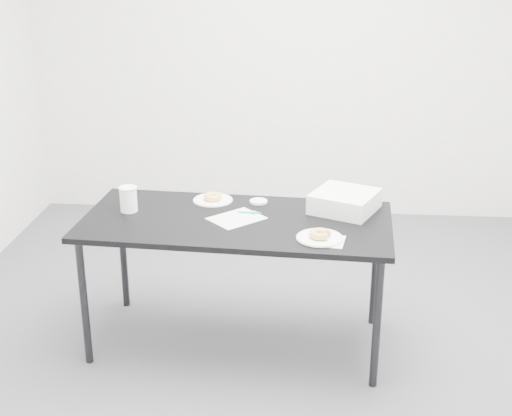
# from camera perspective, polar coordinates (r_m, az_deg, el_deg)

# --- Properties ---
(floor) EXTENTS (4.00, 4.00, 0.00)m
(floor) POSITION_cam_1_polar(r_m,az_deg,el_deg) (4.19, 0.68, -10.00)
(floor) COLOR #47464B
(floor) RESTS_ON ground
(wall_back) EXTENTS (4.00, 0.02, 2.70)m
(wall_back) POSITION_cam_1_polar(r_m,az_deg,el_deg) (5.65, 2.25, 12.69)
(wall_back) COLOR white
(wall_back) RESTS_ON floor
(table) EXTENTS (1.68, 0.86, 0.75)m
(table) POSITION_cam_1_polar(r_m,az_deg,el_deg) (3.81, -1.57, -1.68)
(table) COLOR black
(table) RESTS_ON floor
(scorecard) EXTENTS (0.34, 0.33, 0.00)m
(scorecard) POSITION_cam_1_polar(r_m,az_deg,el_deg) (3.79, -1.57, -0.83)
(scorecard) COLOR silver
(scorecard) RESTS_ON table
(logo_patch) EXTENTS (0.06, 0.06, 0.00)m
(logo_patch) POSITION_cam_1_polar(r_m,az_deg,el_deg) (3.86, -0.18, -0.37)
(logo_patch) COLOR #3B932A
(logo_patch) RESTS_ON scorecard
(pen) EXTENTS (0.12, 0.02, 0.01)m
(pen) POSITION_cam_1_polar(r_m,az_deg,el_deg) (3.85, -0.49, -0.37)
(pen) COLOR #0B7E83
(pen) RESTS_ON scorecard
(napkin) EXTENTS (0.19, 0.19, 0.00)m
(napkin) POSITION_cam_1_polar(r_m,az_deg,el_deg) (3.53, 5.75, -2.63)
(napkin) COLOR silver
(napkin) RESTS_ON table
(plate_near) EXTENTS (0.23, 0.23, 0.01)m
(plate_near) POSITION_cam_1_polar(r_m,az_deg,el_deg) (3.55, 5.12, -2.40)
(plate_near) COLOR white
(plate_near) RESTS_ON napkin
(donut_near) EXTENTS (0.14, 0.14, 0.04)m
(donut_near) POSITION_cam_1_polar(r_m,az_deg,el_deg) (3.54, 5.13, -2.08)
(donut_near) COLOR gold
(donut_near) RESTS_ON plate_near
(plate_far) EXTENTS (0.22, 0.22, 0.01)m
(plate_far) POSITION_cam_1_polar(r_m,az_deg,el_deg) (4.05, -3.47, 0.63)
(plate_far) COLOR white
(plate_far) RESTS_ON table
(donut_far) EXTENTS (0.14, 0.14, 0.04)m
(donut_far) POSITION_cam_1_polar(r_m,az_deg,el_deg) (4.05, -3.48, 0.90)
(donut_far) COLOR gold
(donut_far) RESTS_ON plate_far
(coffee_cup) EXTENTS (0.09, 0.09, 0.14)m
(coffee_cup) POSITION_cam_1_polar(r_m,az_deg,el_deg) (3.93, -10.17, 0.71)
(coffee_cup) COLOR white
(coffee_cup) RESTS_ON table
(cup_lid) EXTENTS (0.10, 0.10, 0.01)m
(cup_lid) POSITION_cam_1_polar(r_m,az_deg,el_deg) (4.02, 0.20, 0.52)
(cup_lid) COLOR white
(cup_lid) RESTS_ON table
(bakery_box) EXTENTS (0.42, 0.42, 0.11)m
(bakery_box) POSITION_cam_1_polar(r_m,az_deg,el_deg) (3.92, 7.11, 0.54)
(bakery_box) COLOR white
(bakery_box) RESTS_ON table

